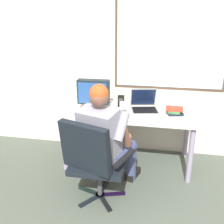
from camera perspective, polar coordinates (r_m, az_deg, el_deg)
wall_rear at (r=3.51m, az=7.43°, el=11.12°), size 5.15×0.08×2.52m
desk at (r=3.28m, az=3.63°, el=-1.04°), size 1.62×0.75×0.72m
office_chair at (r=2.62m, az=-4.05°, el=-9.74°), size 0.71×0.64×0.93m
person_seated at (r=2.76m, az=-1.36°, el=-5.37°), size 0.66×0.82×1.23m
crt_monitor at (r=3.25m, az=-4.00°, el=4.08°), size 0.39×0.22×0.36m
laptop at (r=3.28m, az=6.89°, el=1.67°), size 0.38×0.39×0.25m
wine_glass at (r=3.08m, az=2.33°, el=1.32°), size 0.08×0.08×0.15m
desk_speaker at (r=3.36m, az=1.95°, el=2.39°), size 0.09×0.08×0.14m
book_stack at (r=3.17m, az=13.32°, el=0.25°), size 0.21×0.14×0.09m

